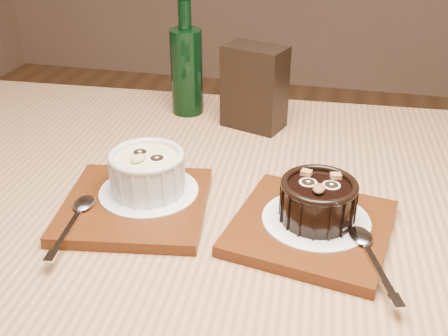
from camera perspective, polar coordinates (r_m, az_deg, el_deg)
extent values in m
cube|color=#92643F|center=(0.69, 1.15, -5.91)|extent=(1.24, 0.86, 0.04)
cylinder|color=#92643F|center=(1.35, -20.24, -7.85)|extent=(0.06, 0.06, 0.71)
cube|color=#53260D|center=(0.69, -9.60, -3.99)|extent=(0.21, 0.21, 0.01)
cylinder|color=white|center=(0.70, -8.17, -2.47)|extent=(0.13, 0.13, 0.00)
cylinder|color=silver|center=(0.68, -8.31, -0.66)|extent=(0.09, 0.09, 0.05)
cylinder|color=#DFCE88|center=(0.67, -8.45, 1.06)|extent=(0.08, 0.08, 0.00)
torus|color=silver|center=(0.67, -8.47, 1.33)|extent=(0.10, 0.10, 0.01)
cylinder|color=black|center=(0.68, -9.14, 1.74)|extent=(0.02, 0.02, 0.00)
cylinder|color=black|center=(0.66, -7.31, 1.11)|extent=(0.02, 0.02, 0.00)
ellipsoid|color=tan|center=(0.66, -9.32, 1.04)|extent=(0.02, 0.03, 0.01)
cube|color=#53260D|center=(0.64, 9.44, -6.41)|extent=(0.21, 0.21, 0.01)
cylinder|color=white|center=(0.64, 9.98, -5.52)|extent=(0.13, 0.13, 0.00)
cylinder|color=black|center=(0.63, 10.16, -3.75)|extent=(0.09, 0.09, 0.05)
cylinder|color=black|center=(0.62, 10.33, -2.07)|extent=(0.07, 0.07, 0.00)
torus|color=black|center=(0.62, 10.36, -1.79)|extent=(0.09, 0.09, 0.01)
cylinder|color=black|center=(0.62, 9.15, -1.50)|extent=(0.02, 0.02, 0.00)
cylinder|color=black|center=(0.62, 11.62, -1.79)|extent=(0.02, 0.02, 0.00)
ellipsoid|color=brown|center=(0.60, 10.28, -2.22)|extent=(0.01, 0.02, 0.01)
cube|color=#975F31|center=(0.64, 8.97, -0.51)|extent=(0.01, 0.01, 0.01)
cube|color=#975F31|center=(0.63, 12.07, -0.86)|extent=(0.01, 0.01, 0.01)
cube|color=black|center=(0.89, 3.33, 8.75)|extent=(0.11, 0.09, 0.14)
cylinder|color=black|center=(0.94, -4.07, 10.36)|extent=(0.06, 0.06, 0.15)
cylinder|color=black|center=(0.92, -4.30, 16.37)|extent=(0.02, 0.02, 0.05)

